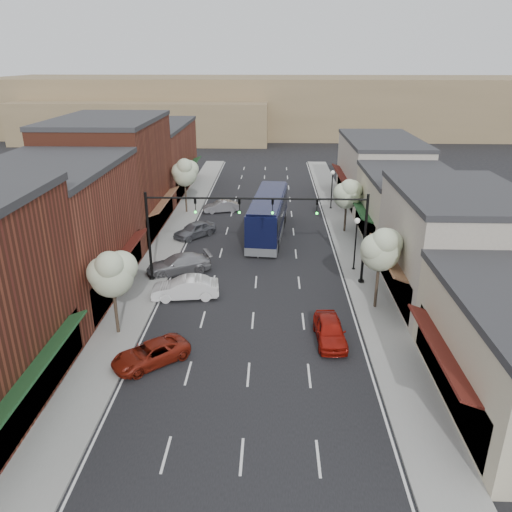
# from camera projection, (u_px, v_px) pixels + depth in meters

# --- Properties ---
(ground) EXTENTS (160.00, 160.00, 0.00)m
(ground) POSITION_uv_depth(u_px,v_px,m) (252.00, 336.00, 30.81)
(ground) COLOR black
(ground) RESTS_ON ground
(sidewalk_left) EXTENTS (2.80, 73.00, 0.15)m
(sidewalk_left) POSITION_uv_depth(u_px,v_px,m) (173.00, 235.00, 48.22)
(sidewalk_left) COLOR gray
(sidewalk_left) RESTS_ON ground
(sidewalk_right) EXTENTS (2.80, 73.00, 0.15)m
(sidewalk_right) POSITION_uv_depth(u_px,v_px,m) (347.00, 237.00, 47.69)
(sidewalk_right) COLOR gray
(sidewalk_right) RESTS_ON ground
(curb_left) EXTENTS (0.25, 73.00, 0.17)m
(curb_left) POSITION_uv_depth(u_px,v_px,m) (187.00, 235.00, 48.18)
(curb_left) COLOR gray
(curb_left) RESTS_ON ground
(curb_right) EXTENTS (0.25, 73.00, 0.17)m
(curb_right) POSITION_uv_depth(u_px,v_px,m) (333.00, 236.00, 47.73)
(curb_right) COLOR gray
(curb_right) RESTS_ON ground
(bldg_left_midnear) EXTENTS (10.14, 14.10, 9.40)m
(bldg_left_midnear) POSITION_uv_depth(u_px,v_px,m) (53.00, 231.00, 35.10)
(bldg_left_midnear) COLOR brown
(bldg_left_midnear) RESTS_ON ground
(bldg_left_midfar) EXTENTS (10.14, 14.10, 10.90)m
(bldg_left_midfar) POSITION_uv_depth(u_px,v_px,m) (112.00, 176.00, 47.82)
(bldg_left_midfar) COLOR brown
(bldg_left_midfar) RESTS_ON ground
(bldg_left_far) EXTENTS (10.14, 18.10, 8.40)m
(bldg_left_far) POSITION_uv_depth(u_px,v_px,m) (151.00, 158.00, 63.13)
(bldg_left_far) COLOR brown
(bldg_left_far) RESTS_ON ground
(bldg_right_midnear) EXTENTS (9.14, 12.10, 7.90)m
(bldg_right_midnear) POSITION_uv_depth(u_px,v_px,m) (453.00, 246.00, 34.49)
(bldg_right_midnear) COLOR #B1A798
(bldg_right_midnear) RESTS_ON ground
(bldg_right_midfar) EXTENTS (9.14, 12.10, 6.40)m
(bldg_right_midfar) POSITION_uv_depth(u_px,v_px,m) (408.00, 208.00, 45.91)
(bldg_right_midfar) COLOR #BEB697
(bldg_right_midfar) RESTS_ON ground
(bldg_right_far) EXTENTS (9.14, 16.10, 7.40)m
(bldg_right_far) POSITION_uv_depth(u_px,v_px,m) (379.00, 170.00, 58.72)
(bldg_right_far) COLOR #B1A798
(bldg_right_far) RESTS_ON ground
(hill_far) EXTENTS (120.00, 30.00, 12.00)m
(hill_far) POSITION_uv_depth(u_px,v_px,m) (268.00, 105.00, 112.12)
(hill_far) COLOR #7A6647
(hill_far) RESTS_ON ground
(hill_near) EXTENTS (50.00, 20.00, 8.00)m
(hill_near) POSITION_uv_depth(u_px,v_px,m) (146.00, 120.00, 102.52)
(hill_near) COLOR #7A6647
(hill_near) RESTS_ON ground
(signal_mast_right) EXTENTS (8.22, 0.46, 7.00)m
(signal_mast_right) POSITION_uv_depth(u_px,v_px,m) (333.00, 226.00, 36.34)
(signal_mast_right) COLOR black
(signal_mast_right) RESTS_ON ground
(signal_mast_left) EXTENTS (8.22, 0.46, 7.00)m
(signal_mast_left) POSITION_uv_depth(u_px,v_px,m) (180.00, 224.00, 36.70)
(signal_mast_left) COLOR black
(signal_mast_left) RESTS_ON ground
(tree_right_near) EXTENTS (2.85, 2.65, 5.95)m
(tree_right_near) POSITION_uv_depth(u_px,v_px,m) (381.00, 248.00, 32.55)
(tree_right_near) COLOR #47382B
(tree_right_near) RESTS_ON ground
(tree_right_far) EXTENTS (2.85, 2.65, 5.43)m
(tree_right_far) POSITION_uv_depth(u_px,v_px,m) (348.00, 193.00, 47.58)
(tree_right_far) COLOR #47382B
(tree_right_far) RESTS_ON ground
(tree_left_near) EXTENTS (2.85, 2.65, 5.69)m
(tree_left_near) POSITION_uv_depth(u_px,v_px,m) (112.00, 272.00, 29.45)
(tree_left_near) COLOR #47382B
(tree_left_near) RESTS_ON ground
(tree_left_far) EXTENTS (2.85, 2.65, 6.13)m
(tree_left_far) POSITION_uv_depth(u_px,v_px,m) (185.00, 172.00, 53.44)
(tree_left_far) COLOR #47382B
(tree_left_far) RESTS_ON ground
(lamp_post_near) EXTENTS (0.44, 0.44, 4.44)m
(lamp_post_near) POSITION_uv_depth(u_px,v_px,m) (356.00, 235.00, 39.19)
(lamp_post_near) COLOR black
(lamp_post_near) RESTS_ON ground
(lamp_post_far) EXTENTS (0.44, 0.44, 4.44)m
(lamp_post_far) POSITION_uv_depth(u_px,v_px,m) (332.00, 183.00, 55.44)
(lamp_post_far) COLOR black
(lamp_post_far) RESTS_ON ground
(coach_bus) EXTENTS (3.92, 12.89, 3.88)m
(coach_bus) POSITION_uv_depth(u_px,v_px,m) (268.00, 215.00, 47.66)
(coach_bus) COLOR black
(coach_bus) RESTS_ON ground
(red_hatchback) EXTENTS (1.93, 4.37, 1.46)m
(red_hatchback) POSITION_uv_depth(u_px,v_px,m) (330.00, 330.00, 30.03)
(red_hatchback) COLOR #97130B
(red_hatchback) RESTS_ON ground
(parked_car_a) EXTENTS (4.67, 4.40, 1.22)m
(parked_car_a) POSITION_uv_depth(u_px,v_px,m) (150.00, 354.00, 27.88)
(parked_car_a) COLOR maroon
(parked_car_a) RESTS_ON ground
(parked_car_b) EXTENTS (4.92, 2.26, 1.56)m
(parked_car_b) POSITION_uv_depth(u_px,v_px,m) (185.00, 288.00, 35.44)
(parked_car_b) COLOR white
(parked_car_b) RESTS_ON ground
(parked_car_c) EXTENTS (5.55, 3.89, 1.49)m
(parked_car_c) POSITION_uv_depth(u_px,v_px,m) (179.00, 264.00, 39.67)
(parked_car_c) COLOR gray
(parked_car_c) RESTS_ON ground
(parked_car_d) EXTENTS (4.18, 4.47, 1.49)m
(parked_car_d) POSITION_uv_depth(u_px,v_px,m) (195.00, 230.00, 47.51)
(parked_car_d) COLOR slate
(parked_car_d) RESTS_ON ground
(parked_car_e) EXTENTS (4.16, 2.44, 1.30)m
(parked_car_e) POSITION_uv_depth(u_px,v_px,m) (221.00, 206.00, 55.30)
(parked_car_e) COLOR #9B9BA0
(parked_car_e) RESTS_ON ground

